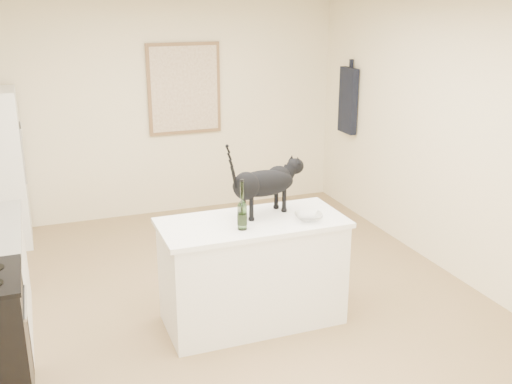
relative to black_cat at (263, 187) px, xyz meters
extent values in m
plane|color=#8F6E4C|center=(-0.23, 0.10, -1.14)|extent=(5.50, 5.50, 0.00)
plane|color=beige|center=(-0.23, 2.85, 0.16)|extent=(4.50, 0.00, 4.50)
plane|color=beige|center=(-0.23, -2.65, 0.16)|extent=(4.50, 0.00, 4.50)
plane|color=beige|center=(2.02, 0.10, 0.16)|extent=(0.00, 5.50, 5.50)
cube|color=white|center=(-0.13, -0.10, -0.71)|extent=(1.44, 0.67, 0.86)
cube|color=white|center=(-0.13, -0.10, -0.26)|extent=(1.50, 0.70, 0.04)
cube|color=brown|center=(0.07, 2.82, 0.41)|extent=(0.90, 0.03, 1.10)
cube|color=beige|center=(0.07, 2.80, 0.41)|extent=(0.82, 0.00, 1.02)
cube|color=black|center=(1.96, 2.15, 0.26)|extent=(0.08, 0.34, 0.80)
cylinder|color=#2F5722|center=(-0.27, -0.25, -0.07)|extent=(0.10, 0.10, 0.35)
imported|color=white|center=(0.29, -0.25, -0.21)|extent=(0.27, 0.27, 0.05)
cube|color=silver|center=(-1.84, 2.58, 0.10)|extent=(0.04, 0.13, 0.18)
camera|label=1|loc=(-1.69, -4.31, 1.46)|focal=41.97mm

